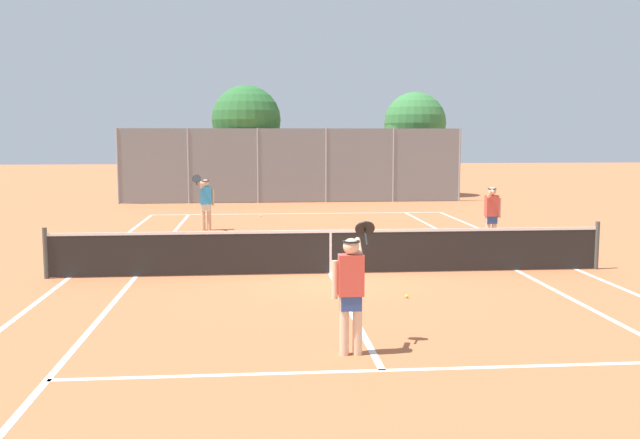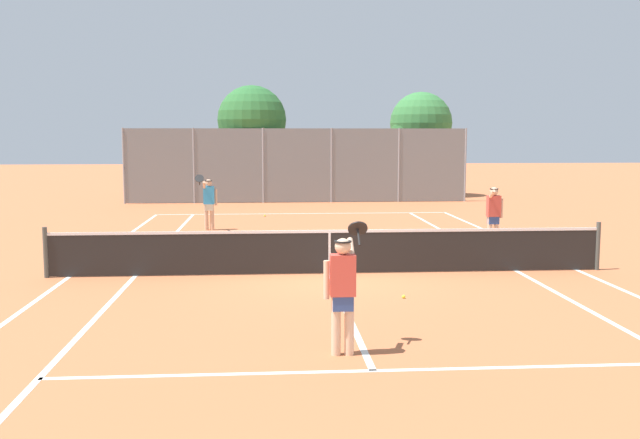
# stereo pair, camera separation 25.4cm
# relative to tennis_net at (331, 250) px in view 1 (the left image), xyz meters

# --- Properties ---
(ground_plane) EXTENTS (120.00, 120.00, 0.00)m
(ground_plane) POSITION_rel_tennis_net_xyz_m (0.00, 0.00, -0.51)
(ground_plane) COLOR #BC663D
(court_line_markings) EXTENTS (11.10, 23.90, 0.01)m
(court_line_markings) POSITION_rel_tennis_net_xyz_m (0.00, 0.00, -0.51)
(court_line_markings) COLOR silver
(court_line_markings) RESTS_ON ground
(tennis_net) EXTENTS (12.00, 0.10, 1.07)m
(tennis_net) POSITION_rel_tennis_net_xyz_m (0.00, 0.00, 0.00)
(tennis_net) COLOR #474C47
(tennis_net) RESTS_ON ground
(player_near_side) EXTENTS (0.66, 0.73, 1.77)m
(player_near_side) POSITION_rel_tennis_net_xyz_m (-0.31, -5.69, 0.42)
(player_near_side) COLOR beige
(player_near_side) RESTS_ON ground
(player_far_left) EXTENTS (0.64, 0.75, 1.77)m
(player_far_left) POSITION_rel_tennis_net_xyz_m (-3.16, 7.36, 0.42)
(player_far_left) COLOR #D8A884
(player_far_left) RESTS_ON ground
(player_far_right) EXTENTS (0.43, 0.49, 1.60)m
(player_far_right) POSITION_rel_tennis_net_xyz_m (4.67, 3.36, 0.40)
(player_far_right) COLOR beige
(player_far_right) RESTS_ON ground
(loose_tennis_ball_4) EXTENTS (0.07, 0.07, 0.07)m
(loose_tennis_ball_4) POSITION_rel_tennis_net_xyz_m (1.15, -2.43, -0.48)
(loose_tennis_ball_4) COLOR #D1DB33
(loose_tennis_ball_4) RESTS_ON ground
(loose_tennis_ball_5) EXTENTS (0.07, 0.07, 0.07)m
(loose_tennis_ball_5) POSITION_rel_tennis_net_xyz_m (-1.43, 11.01, -0.48)
(loose_tennis_ball_5) COLOR #D1DB33
(loose_tennis_ball_5) RESTS_ON ground
(back_fence) EXTENTS (15.19, 0.08, 3.29)m
(back_fence) POSITION_rel_tennis_net_xyz_m (-0.00, 16.45, 1.14)
(back_fence) COLOR gray
(back_fence) RESTS_ON ground
(tree_behind_left) EXTENTS (3.15, 3.15, 5.25)m
(tree_behind_left) POSITION_rel_tennis_net_xyz_m (-2.03, 18.09, 3.06)
(tree_behind_left) COLOR brown
(tree_behind_left) RESTS_ON ground
(tree_behind_right) EXTENTS (3.02, 3.02, 5.07)m
(tree_behind_right) POSITION_rel_tennis_net_xyz_m (6.04, 19.43, 2.94)
(tree_behind_right) COLOR brown
(tree_behind_right) RESTS_ON ground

